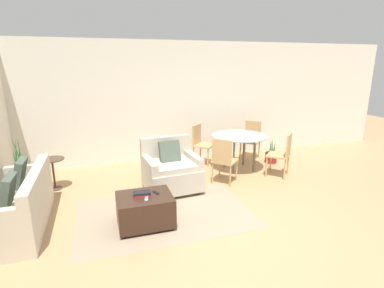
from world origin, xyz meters
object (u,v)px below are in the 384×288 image
Objects in this scene: dining_chair_near_right at (283,152)px; tv_remote_primary at (156,193)px; tv_remote_secondary at (147,198)px; potted_plant at (22,180)px; book_stack at (142,194)px; dining_chair_far_left at (201,141)px; dining_chair_near_left at (223,158)px; side_table at (53,168)px; couch at (15,209)px; dining_table at (239,139)px; armchair at (171,170)px; dining_chair_far_right at (251,137)px; potted_plant_small at (271,156)px; ottoman at (145,209)px.

tv_remote_primary is at bearing -159.93° from dining_chair_near_right.
tv_remote_secondary is 2.70m from potted_plant.
dining_chair_far_left is at bearing 54.27° from book_stack.
side_table is at bearing 167.07° from dining_chair_near_left.
dining_chair_near_left reaches higher than couch.
couch is 4.26m from dining_table.
dining_chair_near_right is at bearing 0.00° from dining_chair_near_left.
couch is at bearing -165.02° from armchair.
book_stack is 0.12m from tv_remote_secondary.
dining_chair_near_left is at bearing -135.00° from dining_chair_far_right.
potted_plant is 1.80× the size of side_table.
ottoman is at bearing -149.63° from potted_plant_small.
book_stack is (1.71, -0.45, 0.18)m from couch.
ottoman is 3.82m from dining_chair_far_right.
book_stack is 2.22m from side_table.
potted_plant_small is (0.92, 0.18, -0.53)m from dining_table.
dining_chair_near_right is 1.30m from dining_chair_far_right.
ottoman is at bearing -15.15° from couch.
side_table is (-1.40, 1.86, -0.05)m from tv_remote_secondary.
tv_remote_secondary is at bearing -53.07° from side_table.
armchair is 1.36m from tv_remote_secondary.
potted_plant reaches higher than armchair.
dining_chair_near_left reaches higher than book_stack.
tv_remote_secondary is 0.17× the size of potted_plant.
dining_chair_near_left is 1.30m from dining_chair_far_left.
armchair reaches higher than potted_plant_small.
ottoman is 3.17m from dining_chair_near_right.
potted_plant is 1.17× the size of dining_chair_near_left.
dining_chair_far_right is 0.66m from potted_plant_small.
dining_chair_far_left is 1.30m from dining_chair_far_right.
tv_remote_primary is at bearing -148.93° from potted_plant_small.
tv_remote_primary is 2.98m from dining_chair_near_right.
armchair is 1.67× the size of potted_plant_small.
dining_chair_far_left is (1.65, 2.46, 0.06)m from tv_remote_secondary.
potted_plant_small is at bearing -16.79° from dining_chair_far_left.
potted_plant is 1.17× the size of dining_chair_far_left.
potted_plant is at bearing 179.07° from dining_table.
tv_remote_secondary is at bearing -144.93° from dining_chair_near_left.
side_table is (0.35, 1.31, 0.12)m from couch.
armchair is at bearing -159.67° from dining_table.
side_table is 0.97× the size of potted_plant_small.
ottoman is at bearing -52.09° from side_table.
dining_chair_near_right reaches higher than side_table.
tv_remote_primary is 1.81m from dining_chair_near_left.
tv_remote_secondary is 0.19× the size of dining_chair_far_right.
dining_chair_near_right reaches higher than potted_plant_small.
ottoman is 1.32× the size of side_table.
tv_remote_secondary reaches higher than ottoman.
armchair is 3.96× the size of book_stack.
armchair is 1.11× the size of dining_chair_far_left.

